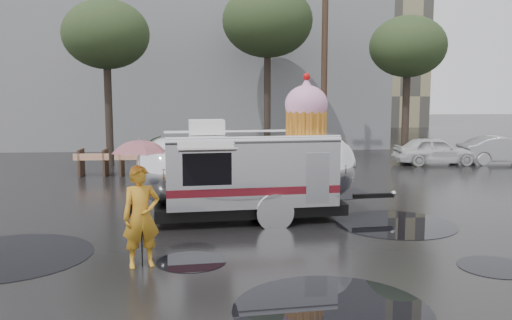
{
  "coord_description": "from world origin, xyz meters",
  "views": [
    {
      "loc": [
        -2.45,
        -10.59,
        3.19
      ],
      "look_at": [
        -1.46,
        2.67,
        1.48
      ],
      "focal_mm": 38.0,
      "sensor_mm": 36.0,
      "label": 1
    }
  ],
  "objects": [
    {
      "name": "puddles",
      "position": [
        -1.5,
        0.42,
        0.01
      ],
      "size": [
        11.41,
        11.66,
        0.01
      ],
      "color": "black",
      "rests_on": "ground"
    },
    {
      "name": "tree_left",
      "position": [
        -7.0,
        13.0,
        5.48
      ],
      "size": [
        3.64,
        3.64,
        6.95
      ],
      "color": "#382D26",
      "rests_on": "ground"
    },
    {
      "name": "grey_building",
      "position": [
        -4.0,
        24.0,
        6.5
      ],
      "size": [
        22.0,
        12.0,
        13.0
      ],
      "primitive_type": "cube",
      "color": "slate",
      "rests_on": "ground"
    },
    {
      "name": "barricade_row",
      "position": [
        -5.55,
        9.96,
        0.52
      ],
      "size": [
        4.3,
        0.8,
        1.0
      ],
      "color": "#473323",
      "rests_on": "ground"
    },
    {
      "name": "tree_right",
      "position": [
        6.0,
        13.0,
        5.06
      ],
      "size": [
        3.36,
        3.36,
        6.42
      ],
      "color": "#382D26",
      "rests_on": "ground"
    },
    {
      "name": "umbrella_pink",
      "position": [
        -3.81,
        -0.91,
        1.95
      ],
      "size": [
        1.18,
        1.18,
        2.36
      ],
      "color": "pink",
      "rests_on": "ground"
    },
    {
      "name": "airstream_trailer",
      "position": [
        -1.57,
        2.67,
        1.29
      ],
      "size": [
        6.83,
        3.04,
        3.69
      ],
      "rotation": [
        0.0,
        0.0,
        0.11
      ],
      "color": "silver",
      "rests_on": "ground"
    },
    {
      "name": "person_left",
      "position": [
        -3.81,
        -0.91,
        0.93
      ],
      "size": [
        0.78,
        0.64,
        1.86
      ],
      "primitive_type": "imported",
      "rotation": [
        0.0,
        0.0,
        0.32
      ],
      "color": "orange",
      "rests_on": "ground"
    },
    {
      "name": "utility_pole",
      "position": [
        2.5,
        14.0,
        4.62
      ],
      "size": [
        1.6,
        0.28,
        9.0
      ],
      "color": "#473323",
      "rests_on": "ground"
    },
    {
      "name": "ground",
      "position": [
        0.0,
        0.0,
        0.0
      ],
      "size": [
        120.0,
        120.0,
        0.0
      ],
      "primitive_type": "plane",
      "color": "black",
      "rests_on": "ground"
    },
    {
      "name": "tree_mid",
      "position": [
        0.0,
        15.0,
        6.34
      ],
      "size": [
        4.2,
        4.2,
        8.03
      ],
      "color": "#382D26",
      "rests_on": "ground"
    }
  ]
}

